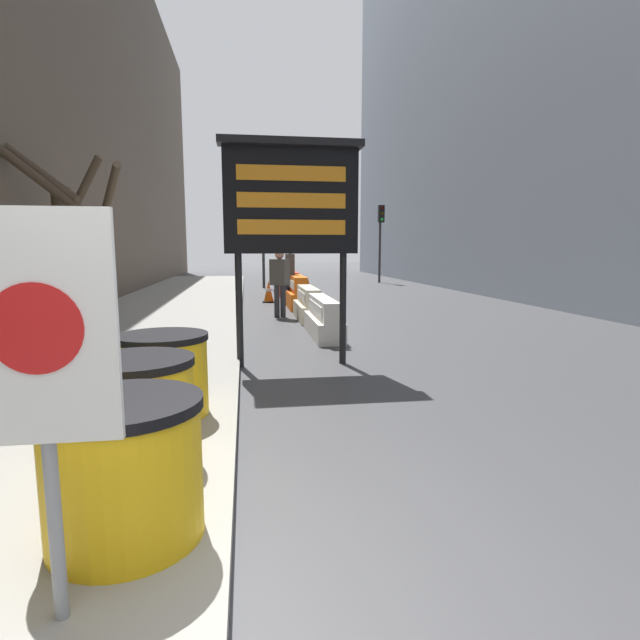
% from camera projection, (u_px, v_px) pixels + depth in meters
% --- Properties ---
extents(bare_tree, '(2.09, 2.25, 3.50)m').
position_uv_depth(bare_tree, '(67.00, 235.00, 9.60)').
color(bare_tree, '#4C3D2D').
rests_on(bare_tree, sidewalk_left).
extents(barrel_drum_foreground, '(0.87, 0.87, 0.79)m').
position_uv_depth(barrel_drum_foreground, '(124.00, 469.00, 2.73)').
color(barrel_drum_foreground, yellow).
rests_on(barrel_drum_foreground, sidewalk_left).
extents(barrel_drum_middle, '(0.87, 0.87, 0.79)m').
position_uv_depth(barrel_drum_middle, '(137.00, 409.00, 3.74)').
color(barrel_drum_middle, yellow).
rests_on(barrel_drum_middle, sidewalk_left).
extents(barrel_drum_back, '(0.87, 0.87, 0.79)m').
position_uv_depth(barrel_drum_back, '(163.00, 374.00, 4.78)').
color(barrel_drum_back, yellow).
rests_on(barrel_drum_back, sidewalk_left).
extents(warning_sign, '(0.61, 0.08, 1.75)m').
position_uv_depth(warning_sign, '(40.00, 353.00, 1.99)').
color(warning_sign, gray).
rests_on(warning_sign, sidewalk_left).
extents(message_board, '(2.02, 0.36, 3.21)m').
position_uv_depth(message_board, '(291.00, 201.00, 7.05)').
color(message_board, black).
rests_on(message_board, ground_plane).
extents(jersey_barrier_white, '(0.52, 2.16, 0.76)m').
position_uv_depth(jersey_barrier_white, '(323.00, 319.00, 9.80)').
color(jersey_barrier_white, silver).
rests_on(jersey_barrier_white, ground_plane).
extents(jersey_barrier_cream, '(0.56, 1.95, 0.79)m').
position_uv_depth(jersey_barrier_cream, '(308.00, 305.00, 12.10)').
color(jersey_barrier_cream, beige).
rests_on(jersey_barrier_cream, ground_plane).
extents(jersey_barrier_orange_far, '(0.59, 2.11, 0.93)m').
position_uv_depth(jersey_barrier_orange_far, '(298.00, 294.00, 14.57)').
color(jersey_barrier_orange_far, orange).
rests_on(jersey_barrier_orange_far, ground_plane).
extents(jersey_barrier_red_striped, '(0.63, 2.16, 0.95)m').
position_uv_depth(jersey_barrier_red_striped, '(291.00, 287.00, 16.81)').
color(jersey_barrier_red_striped, red).
rests_on(jersey_barrier_red_striped, ground_plane).
extents(traffic_cone_near, '(0.32, 0.32, 0.57)m').
position_uv_depth(traffic_cone_near, '(308.00, 288.00, 18.51)').
color(traffic_cone_near, black).
rests_on(traffic_cone_near, ground_plane).
extents(traffic_cone_mid, '(0.39, 0.39, 0.69)m').
position_uv_depth(traffic_cone_mid, '(269.00, 292.00, 15.99)').
color(traffic_cone_mid, black).
rests_on(traffic_cone_mid, ground_plane).
extents(traffic_light_near_curb, '(0.28, 0.45, 4.14)m').
position_uv_depth(traffic_light_near_curb, '(263.00, 219.00, 21.45)').
color(traffic_light_near_curb, '#2D2D30').
rests_on(traffic_light_near_curb, ground_plane).
extents(traffic_light_far_side, '(0.28, 0.45, 3.85)m').
position_uv_depth(traffic_light_far_side, '(381.00, 227.00, 24.87)').
color(traffic_light_far_side, '#2D2D30').
rests_on(traffic_light_far_side, ground_plane).
extents(pedestrian_worker, '(0.33, 0.50, 1.79)m').
position_uv_depth(pedestrian_worker, '(290.00, 270.00, 15.10)').
color(pedestrian_worker, '#23283D').
rests_on(pedestrian_worker, ground_plane).
extents(pedestrian_passerby, '(0.51, 0.48, 1.68)m').
position_uv_depth(pedestrian_passerby, '(280.00, 278.00, 12.40)').
color(pedestrian_passerby, '#333338').
rests_on(pedestrian_passerby, ground_plane).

